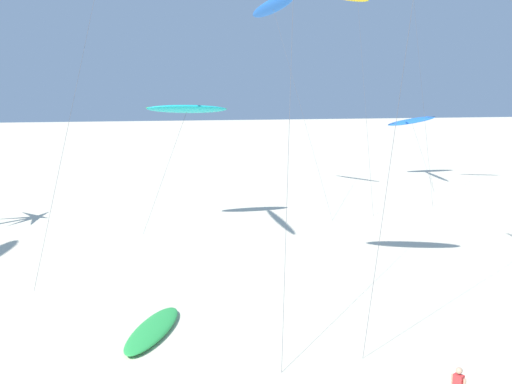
# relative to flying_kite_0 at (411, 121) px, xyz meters

# --- Properties ---
(flying_kite_0) EXTENTS (5.42, 10.20, 6.74)m
(flying_kite_0) POSITION_rel_flying_kite_0_xyz_m (0.00, 0.00, 0.00)
(flying_kite_0) COLOR blue
(flying_kite_0) RESTS_ON ground
(flying_kite_4) EXTENTS (4.64, 12.20, 17.72)m
(flying_kite_4) POSITION_rel_flying_kite_0_xyz_m (-17.11, -9.72, 10.54)
(flying_kite_4) COLOR blue
(flying_kite_4) RESTS_ON ground
(flying_kite_8) EXTENTS (6.23, 3.24, 8.94)m
(flying_kite_8) POSITION_rel_flying_kite_0_xyz_m (-24.98, -18.77, 2.42)
(flying_kite_8) COLOR #19B2B7
(flying_kite_8) RESTS_ON ground
(grounded_kite_0) EXTENTS (3.12, 5.29, 0.34)m
(grounded_kite_0) POSITION_rel_flying_kite_0_xyz_m (-27.63, -37.96, -5.84)
(grounded_kite_0) COLOR green
(grounded_kite_0) RESTS_ON ground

